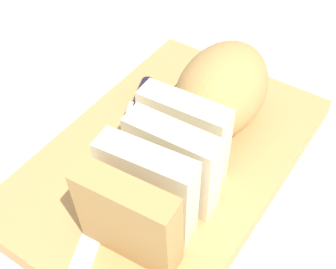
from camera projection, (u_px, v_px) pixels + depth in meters
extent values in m
plane|color=silver|center=(168.00, 166.00, 0.57)|extent=(3.00, 3.00, 0.00)
cube|color=tan|center=(168.00, 159.00, 0.57)|extent=(0.40, 0.27, 0.03)
ellipsoid|color=tan|center=(222.00, 90.00, 0.56)|extent=(0.15, 0.11, 0.10)
cube|color=beige|center=(183.00, 137.00, 0.50)|extent=(0.03, 0.10, 0.10)
cube|color=beige|center=(172.00, 164.00, 0.48)|extent=(0.03, 0.10, 0.10)
cube|color=beige|center=(147.00, 188.00, 0.46)|extent=(0.04, 0.10, 0.10)
cube|color=tan|center=(128.00, 220.00, 0.43)|extent=(0.04, 0.10, 0.10)
cube|color=silver|center=(111.00, 186.00, 0.52)|extent=(0.22, 0.09, 0.00)
cylinder|color=black|center=(143.00, 97.00, 0.61)|extent=(0.06, 0.04, 0.02)
cube|color=silver|center=(137.00, 113.00, 0.59)|extent=(0.03, 0.03, 0.02)
sphere|color=#A8753D|center=(150.00, 173.00, 0.53)|extent=(0.00, 0.00, 0.00)
sphere|color=#A8753D|center=(162.00, 177.00, 0.53)|extent=(0.00, 0.00, 0.00)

